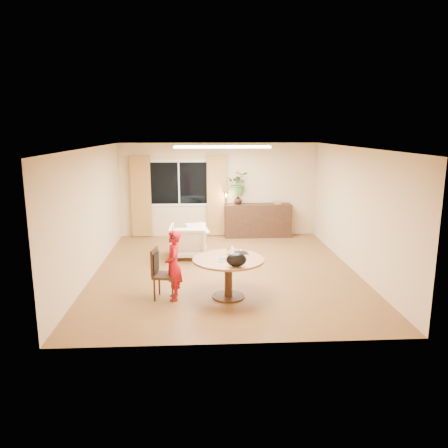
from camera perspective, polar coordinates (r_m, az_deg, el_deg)
The scene contains 24 objects.
floor at distance 9.38m, azimuth 0.16°, elevation -6.13°, with size 6.50×6.50×0.00m, color brown.
ceiling at distance 8.91m, azimuth 0.17°, elevation 9.95°, with size 6.50×6.50×0.00m, color white.
wall_back at distance 12.26m, azimuth -0.73°, elevation 4.48°, with size 5.50×5.50×0.00m, color #D9BA8D.
wall_left at distance 9.31m, azimuth -16.99°, elevation 1.46°, with size 6.50×6.50×0.00m, color #D9BA8D.
wall_right at distance 9.61m, azimuth 16.76°, elevation 1.80°, with size 6.50×6.50×0.00m, color #D9BA8D.
window at distance 12.22m, azimuth -5.91°, elevation 5.33°, with size 1.70×0.03×1.30m.
curtain_left at distance 12.29m, azimuth -10.79°, elevation 3.55°, with size 0.55×0.08×2.25m, color olive.
curtain_right at distance 12.19m, azimuth -0.94°, elevation 3.69°, with size 0.55×0.08×2.25m, color olive.
ceiling_panel at distance 10.11m, azimuth -0.24°, elevation 10.02°, with size 2.20×0.35×0.05m, color white.
dining_table at distance 7.78m, azimuth 0.58°, elevation -5.62°, with size 1.27×1.27×0.73m.
dining_chair at distance 7.83m, azimuth -7.67°, elevation -6.48°, with size 0.44×0.40×0.92m, color black, non-canonical shape.
child at distance 7.74m, azimuth -6.59°, elevation -5.39°, with size 0.30×0.45×1.25m, color red.
laptop at distance 7.65m, azimuth 0.24°, elevation -3.86°, with size 0.33×0.22×0.22m, color #B7B7BC, non-canonical shape.
tumbler at distance 7.97m, azimuth 0.57°, elevation -3.64°, with size 0.07×0.07×0.10m, color white, non-canonical shape.
wine_glass at distance 7.97m, azimuth 3.11°, elevation -3.36°, with size 0.06×0.06×0.18m, color white, non-canonical shape.
pot_lid at distance 8.06m, azimuth 2.20°, elevation -3.69°, with size 0.24×0.24×0.04m, color white, non-canonical shape.
handbag at distance 7.26m, azimuth 1.62°, elevation -4.70°, with size 0.35×0.20×0.23m, color black, non-canonical shape.
armchair at distance 10.31m, azimuth -4.72°, elevation -2.23°, with size 0.83×0.85×0.78m, color beige.
throw at distance 10.12m, azimuth -3.51°, elevation -0.14°, with size 0.45×0.55×0.03m, color beige, non-canonical shape.
sideboard at distance 12.26m, azimuth 4.42°, elevation 0.48°, with size 1.86×0.45×0.93m, color black.
vase at distance 12.10m, azimuth 1.82°, elevation 3.18°, with size 0.24×0.24×0.25m, color black.
bouquet at distance 12.03m, azimuth 1.91°, elevation 5.31°, with size 0.59×0.51×0.66m, color #276A28.
book_stack at distance 12.25m, azimuth 6.99°, elevation 2.80°, with size 0.19×0.14×0.08m, color #865D44, non-canonical shape.
desk_lamp at distance 12.01m, azimuth 0.28°, elevation 3.41°, with size 0.15×0.15×0.37m, color black, non-canonical shape.
Camera 1 is at (-0.52, -8.89, 2.96)m, focal length 35.00 mm.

